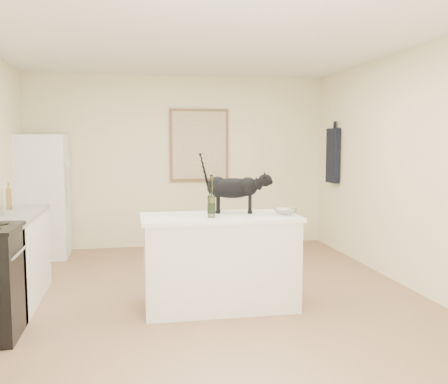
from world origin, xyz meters
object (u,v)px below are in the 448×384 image
Objects in this scene: glass_bowl at (286,212)px; wine_bottle at (211,199)px; fridge at (42,196)px; black_cat at (233,191)px.

wine_bottle is at bearing -177.83° from glass_bowl.
wine_bottle reaches higher than glass_bowl.
fridge is 4.85× the size of wine_bottle.
black_cat is at bearing 44.40° from wine_bottle.
glass_bowl is at bearing 2.17° from wine_bottle.
black_cat is 0.36m from wine_bottle.
glass_bowl is at bearing -11.29° from black_cat.
fridge is at bearing 146.48° from black_cat.
black_cat is at bearing 154.76° from glass_bowl.
wine_bottle is at bearing -121.65° from black_cat.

